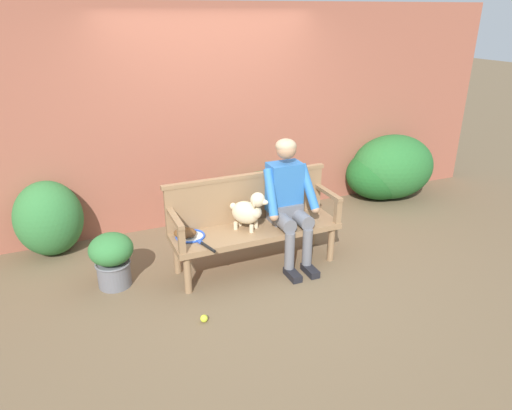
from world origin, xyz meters
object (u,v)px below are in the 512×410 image
(tennis_ball, at_px, (204,318))
(potted_plant, at_px, (112,257))
(dog_on_bench, at_px, (249,211))
(tennis_racket, at_px, (192,237))
(garden_bench, at_px, (256,233))
(baseball_glove, at_px, (185,233))
(person_seated, at_px, (288,198))

(tennis_ball, bearing_deg, potted_plant, 124.63)
(dog_on_bench, height_order, tennis_racket, dog_on_bench)
(garden_bench, xyz_separation_m, tennis_ball, (-0.78, -0.69, -0.35))
(dog_on_bench, height_order, baseball_glove, dog_on_bench)
(baseball_glove, bearing_deg, garden_bench, 16.46)
(garden_bench, bearing_deg, baseball_glove, 173.52)
(person_seated, height_order, tennis_ball, person_seated)
(tennis_ball, bearing_deg, dog_on_bench, 44.39)
(person_seated, xyz_separation_m, tennis_racket, (-1.00, 0.05, -0.26))
(baseball_glove, xyz_separation_m, potted_plant, (-0.69, 0.13, -0.18))
(person_seated, relative_size, baseball_glove, 5.97)
(garden_bench, xyz_separation_m, dog_on_bench, (-0.08, -0.00, 0.26))
(tennis_ball, xyz_separation_m, potted_plant, (-0.62, 0.90, 0.27))
(tennis_ball, distance_m, potted_plant, 1.12)
(baseball_glove, distance_m, potted_plant, 0.72)
(baseball_glove, bearing_deg, person_seated, 17.83)
(garden_bench, xyz_separation_m, baseball_glove, (-0.71, 0.08, 0.10))
(garden_bench, distance_m, baseball_glove, 0.72)
(person_seated, distance_m, baseball_glove, 1.08)
(baseball_glove, distance_m, tennis_ball, 0.90)
(person_seated, relative_size, tennis_racket, 2.25)
(potted_plant, bearing_deg, baseball_glove, -10.49)
(person_seated, xyz_separation_m, baseball_glove, (-1.06, 0.09, -0.23))
(person_seated, relative_size, tennis_ball, 19.89)
(garden_bench, distance_m, tennis_ball, 1.10)
(potted_plant, bearing_deg, tennis_ball, -55.37)
(garden_bench, xyz_separation_m, tennis_racket, (-0.66, 0.04, 0.07))
(tennis_racket, bearing_deg, person_seated, -3.00)
(dog_on_bench, relative_size, potted_plant, 0.75)
(garden_bench, distance_m, potted_plant, 1.42)
(dog_on_bench, relative_size, tennis_racket, 0.70)
(garden_bench, bearing_deg, tennis_racket, 176.63)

